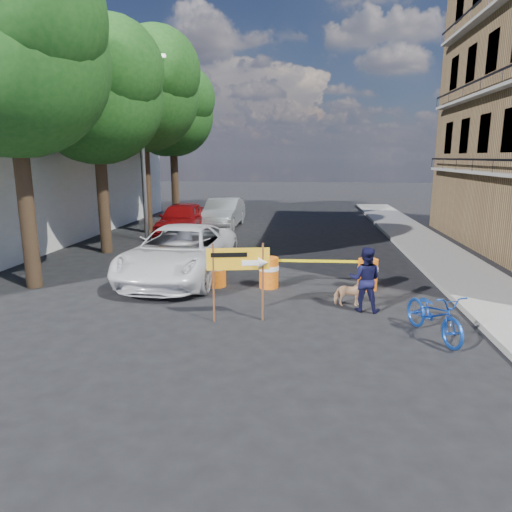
% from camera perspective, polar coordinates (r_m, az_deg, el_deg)
% --- Properties ---
extents(ground, '(120.00, 120.00, 0.00)m').
position_cam_1_polar(ground, '(10.89, 0.08, -7.86)').
color(ground, black).
rests_on(ground, ground).
extents(sidewalk_east, '(2.40, 40.00, 0.15)m').
position_cam_1_polar(sidewalk_east, '(17.35, 23.17, -0.95)').
color(sidewalk_east, gray).
rests_on(sidewalk_east, ground).
extents(white_building, '(8.00, 22.00, 6.00)m').
position_cam_1_polar(white_building, '(24.61, -29.12, 9.02)').
color(white_building, silver).
rests_on(white_building, ground).
extents(tree_near, '(5.46, 5.20, 9.15)m').
position_cam_1_polar(tree_near, '(14.70, -28.13, 21.15)').
color(tree_near, '#332316').
rests_on(tree_near, ground).
extents(tree_mid_a, '(5.25, 5.00, 8.68)m').
position_cam_1_polar(tree_mid_a, '(19.00, -19.20, 18.46)').
color(tree_mid_a, '#332316').
rests_on(tree_mid_a, ground).
extents(tree_mid_b, '(5.67, 5.40, 9.62)m').
position_cam_1_polar(tree_mid_b, '(23.69, -13.91, 19.14)').
color(tree_mid_b, '#332316').
rests_on(tree_mid_b, ground).
extents(tree_far, '(5.04, 4.80, 8.84)m').
position_cam_1_polar(tree_far, '(28.38, -10.30, 17.09)').
color(tree_far, '#332316').
rests_on(tree_far, ground).
extents(streetlamp, '(1.25, 0.18, 8.00)m').
position_cam_1_polar(streetlamp, '(20.89, -13.85, 13.66)').
color(streetlamp, gray).
rests_on(streetlamp, ground).
extents(barrel_far_left, '(0.58, 0.58, 0.90)m').
position_cam_1_polar(barrel_far_left, '(14.01, -12.19, -1.53)').
color(barrel_far_left, '#D7490C').
rests_on(barrel_far_left, ground).
extents(barrel_mid_left, '(0.58, 0.58, 0.90)m').
position_cam_1_polar(barrel_mid_left, '(13.48, -4.97, -1.84)').
color(barrel_mid_left, '#D7490C').
rests_on(barrel_mid_left, ground).
extents(barrel_mid_right, '(0.58, 0.58, 0.90)m').
position_cam_1_polar(barrel_mid_right, '(13.29, 1.61, -2.00)').
color(barrel_mid_right, '#D7490C').
rests_on(barrel_mid_right, ground).
extents(barrel_far_right, '(0.58, 0.58, 0.90)m').
position_cam_1_polar(barrel_far_right, '(13.48, 13.78, -2.16)').
color(barrel_far_right, '#D7490C').
rests_on(barrel_far_right, ground).
extents(detour_sign, '(1.42, 0.38, 1.85)m').
position_cam_1_polar(detour_sign, '(10.37, -1.22, -1.10)').
color(detour_sign, '#592D19').
rests_on(detour_sign, ground).
extents(pedestrian, '(0.90, 0.77, 1.62)m').
position_cam_1_polar(pedestrian, '(11.53, 13.49, -2.86)').
color(pedestrian, black).
rests_on(pedestrian, ground).
extents(bicycle, '(0.99, 1.20, 1.96)m').
position_cam_1_polar(bicycle, '(10.24, 21.58, -4.32)').
color(bicycle, '#1542AF').
rests_on(bicycle, ground).
extents(dog, '(0.84, 0.48, 0.67)m').
position_cam_1_polar(dog, '(11.93, 11.69, -4.61)').
color(dog, '#E1B081').
rests_on(dog, ground).
extents(suv_white, '(2.97, 5.96, 1.62)m').
position_cam_1_polar(suv_white, '(14.51, -9.49, 0.43)').
color(suv_white, white).
rests_on(suv_white, ground).
extents(sedan_red, '(2.13, 4.88, 1.64)m').
position_cam_1_polar(sedan_red, '(22.26, -9.23, 4.56)').
color(sedan_red, maroon).
rests_on(sedan_red, ground).
extents(sedan_silver, '(1.77, 4.84, 1.58)m').
position_cam_1_polar(sedan_silver, '(24.72, -4.09, 5.39)').
color(sedan_silver, '#AEB1B5').
rests_on(sedan_silver, ground).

